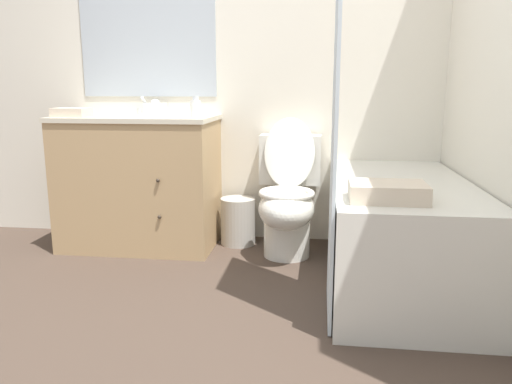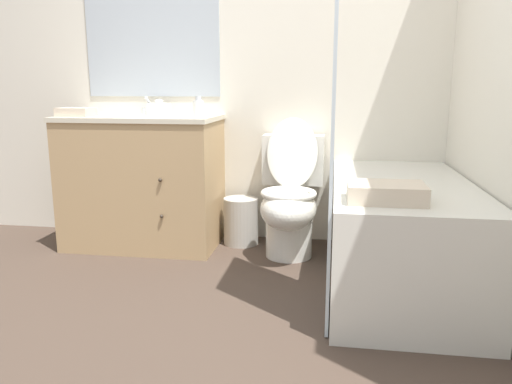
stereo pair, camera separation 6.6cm
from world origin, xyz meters
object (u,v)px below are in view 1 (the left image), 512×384
(sink_faucet, at_px, (147,109))
(bathtub, at_px, (398,232))
(toilet, at_px, (288,199))
(wastebasket, at_px, (238,221))
(hand_towel_folded, at_px, (72,112))
(bath_towel_folded, at_px, (388,192))
(tissue_box, at_px, (155,109))
(soap_dispenser, at_px, (196,108))
(vanity_cabinet, at_px, (140,181))

(sink_faucet, height_order, bathtub, sink_faucet)
(toilet, xyz_separation_m, wastebasket, (-0.35, 0.16, -0.20))
(bathtub, bearing_deg, hand_towel_folded, 171.24)
(sink_faucet, xyz_separation_m, wastebasket, (0.65, -0.09, -0.75))
(hand_towel_folded, bearing_deg, bathtub, -8.76)
(hand_towel_folded, height_order, bath_towel_folded, hand_towel_folded)
(tissue_box, bearing_deg, sink_faucet, 147.88)
(bathtub, distance_m, hand_towel_folded, 2.11)
(wastebasket, height_order, hand_towel_folded, hand_towel_folded)
(bathtub, bearing_deg, tissue_box, 158.46)
(sink_faucet, xyz_separation_m, bathtub, (1.62, -0.66, -0.62))
(wastebasket, distance_m, soap_dispenser, 0.82)
(toilet, bearing_deg, hand_towel_folded, -175.79)
(vanity_cabinet, xyz_separation_m, bath_towel_folded, (1.49, -0.96, 0.17))
(hand_towel_folded, bearing_deg, soap_dispenser, 8.00)
(sink_faucet, distance_m, bathtub, 1.86)
(tissue_box, bearing_deg, bath_towel_folded, -38.04)
(bathtub, bearing_deg, soap_dispenser, 161.14)
(bath_towel_folded, bearing_deg, toilet, 118.80)
(toilet, xyz_separation_m, soap_dispenser, (-0.59, 0.01, 0.57))
(tissue_box, bearing_deg, hand_towel_folded, -145.69)
(soap_dispenser, bearing_deg, bathtub, -18.86)
(sink_faucet, relative_size, soap_dispenser, 1.08)
(sink_faucet, distance_m, bath_towel_folded, 1.91)
(vanity_cabinet, relative_size, tissue_box, 7.98)
(wastebasket, relative_size, bath_towel_folded, 0.96)
(vanity_cabinet, relative_size, soap_dispenser, 7.77)
(bathtub, bearing_deg, bath_towel_folded, -105.02)
(vanity_cabinet, xyz_separation_m, tissue_box, (0.08, 0.15, 0.47))
(vanity_cabinet, height_order, hand_towel_folded, hand_towel_folded)
(bathtub, distance_m, wastebasket, 1.14)
(vanity_cabinet, distance_m, bath_towel_folded, 1.78)
(sink_faucet, relative_size, tissue_box, 1.11)
(tissue_box, bearing_deg, wastebasket, -3.99)
(vanity_cabinet, distance_m, sink_faucet, 0.50)
(wastebasket, bearing_deg, bathtub, -30.25)
(wastebasket, relative_size, soap_dispenser, 2.44)
(sink_faucet, xyz_separation_m, bath_towel_folded, (1.49, -1.16, -0.30))
(soap_dispenser, bearing_deg, hand_towel_folded, -172.00)
(wastebasket, xyz_separation_m, bath_towel_folded, (0.84, -1.07, 0.45))
(toilet, xyz_separation_m, bathtub, (0.63, -0.41, -0.08))
(toilet, distance_m, bathtub, 0.75)
(bathtub, xyz_separation_m, soap_dispenser, (-1.22, 0.42, 0.64))
(toilet, distance_m, wastebasket, 0.44)
(soap_dispenser, distance_m, hand_towel_folded, 0.78)
(toilet, distance_m, hand_towel_folded, 1.47)
(toilet, relative_size, bathtub, 0.58)
(toilet, height_order, hand_towel_folded, hand_towel_folded)
(wastebasket, bearing_deg, soap_dispenser, -146.95)
(wastebasket, bearing_deg, tissue_box, 176.01)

